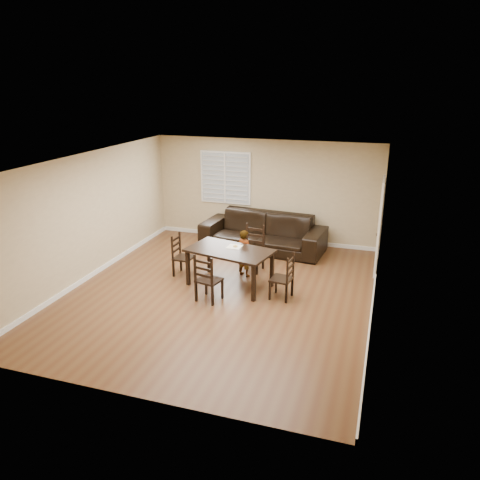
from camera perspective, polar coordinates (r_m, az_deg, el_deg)
name	(u,v)px	position (r m, az deg, el deg)	size (l,w,h in m)	color
ground	(221,292)	(9.64, -2.37, -6.40)	(7.00, 7.00, 0.00)	brown
room	(224,205)	(9.17, -1.93, 4.29)	(6.04, 7.04, 2.72)	tan
dining_table	(230,253)	(9.67, -1.26, -1.66)	(1.89, 1.31, 0.81)	black
chair_near	(254,249)	(10.66, 1.71, -1.09)	(0.51, 0.48, 1.05)	black
chair_far	(206,281)	(9.07, -4.21, -5.03)	(0.52, 0.50, 0.98)	black
chair_left	(179,256)	(10.45, -7.42, -1.96)	(0.41, 0.43, 0.93)	black
chair_right	(287,279)	(9.24, 5.74, -4.75)	(0.44, 0.46, 0.94)	black
child	(244,253)	(10.24, 0.54, -1.60)	(0.39, 0.25, 1.06)	gray
napkin	(234,247)	(9.80, -0.68, -0.82)	(0.29, 0.29, 0.00)	beige
donut	(235,246)	(9.78, -0.58, -0.73)	(0.10, 0.10, 0.04)	#BA9042
sofa	(263,232)	(11.91, 2.78, 0.98)	(3.12, 1.22, 0.91)	black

